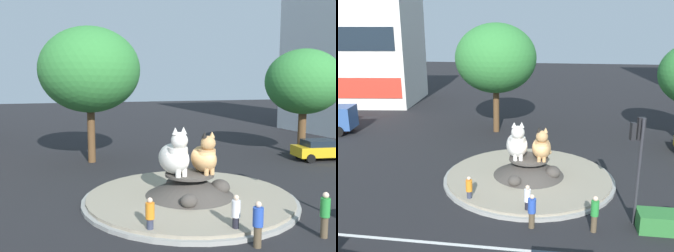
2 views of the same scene
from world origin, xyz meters
The scene contains 11 objects.
ground_plane centered at (0.00, 0.00, 0.00)m, with size 160.00×160.00×0.00m, color black.
roundabout_island centered at (0.01, -0.01, 0.44)m, with size 10.45×10.45×1.41m.
cat_statue_white centered at (-0.73, 0.06, 2.26)m, with size 1.69×2.44×2.33m.
cat_statue_calico centered at (0.77, 0.00, 2.17)m, with size 1.29×2.11×2.08m.
broadleaf_tree_behind_island centered at (-3.83, 10.39, 6.57)m, with size 7.05×7.05×9.59m.
second_tree_near_tower centered at (12.14, 8.43, 5.72)m, with size 5.87×5.87×8.24m.
pedestrian_green_shirt centered at (3.48, -5.54, 0.94)m, with size 0.36×0.36×1.78m.
pedestrian_orange_shirt centered at (-2.84, -3.66, 0.81)m, with size 0.35×0.35×1.55m.
pedestrian_white_shirt centered at (0.33, -4.47, 0.86)m, with size 0.34×0.34×1.62m.
pedestrian_blue_shirt centered at (0.63, -5.61, 0.89)m, with size 0.38×0.38×1.70m.
parked_car_right centered at (12.52, 6.53, 0.80)m, with size 4.26×2.43×1.51m.
Camera 1 is at (-6.06, -17.46, 6.02)m, focal length 41.50 mm.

